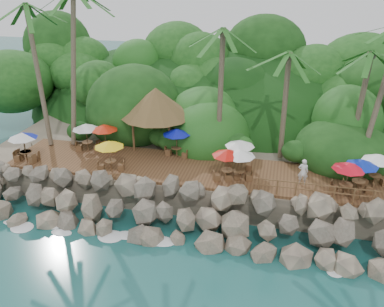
# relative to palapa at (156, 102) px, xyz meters

# --- Properties ---
(ground) EXTENTS (140.00, 140.00, 0.00)m
(ground) POSITION_rel_palapa_xyz_m (3.54, -9.29, -5.79)
(ground) COLOR #19514F
(ground) RESTS_ON ground
(land_base) EXTENTS (32.00, 25.20, 2.10)m
(land_base) POSITION_rel_palapa_xyz_m (3.54, 6.71, -4.74)
(land_base) COLOR gray
(land_base) RESTS_ON ground
(jungle_hill) EXTENTS (44.80, 28.00, 15.40)m
(jungle_hill) POSITION_rel_palapa_xyz_m (3.54, 14.21, -5.79)
(jungle_hill) COLOR #143811
(jungle_hill) RESTS_ON ground
(seawall) EXTENTS (29.00, 4.00, 2.30)m
(seawall) POSITION_rel_palapa_xyz_m (3.54, -7.29, -4.64)
(seawall) COLOR gray
(seawall) RESTS_ON ground
(terrace) EXTENTS (26.00, 5.00, 0.20)m
(terrace) POSITION_rel_palapa_xyz_m (3.54, -3.29, -3.59)
(terrace) COLOR brown
(terrace) RESTS_ON land_base
(jungle_foliage) EXTENTS (44.00, 16.00, 12.00)m
(jungle_foliage) POSITION_rel_palapa_xyz_m (3.54, 5.71, -5.79)
(jungle_foliage) COLOR #143811
(jungle_foliage) RESTS_ON ground
(foam_line) EXTENTS (25.20, 0.80, 0.06)m
(foam_line) POSITION_rel_palapa_xyz_m (3.54, -8.99, -5.76)
(foam_line) COLOR white
(foam_line) RESTS_ON ground
(palms) EXTENTS (29.83, 7.31, 12.61)m
(palms) POSITION_rel_palapa_xyz_m (4.82, -0.58, 5.75)
(palms) COLOR brown
(palms) RESTS_ON ground
(palapa) EXTENTS (5.36, 5.36, 4.60)m
(palapa) POSITION_rel_palapa_xyz_m (0.00, 0.00, 0.00)
(palapa) COLOR brown
(palapa) RESTS_ON ground
(dining_clusters) EXTENTS (25.61, 5.21, 2.18)m
(dining_clusters) POSITION_rel_palapa_xyz_m (3.19, -3.67, -1.68)
(dining_clusters) COLOR brown
(dining_clusters) RESTS_ON terrace
(railing) EXTENTS (7.20, 0.10, 1.00)m
(railing) POSITION_rel_palapa_xyz_m (11.60, -5.64, -2.88)
(railing) COLOR brown
(railing) RESTS_ON terrace
(waiter) EXTENTS (0.65, 0.44, 1.74)m
(waiter) POSITION_rel_palapa_xyz_m (10.90, -3.93, -2.62)
(waiter) COLOR silver
(waiter) RESTS_ON terrace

